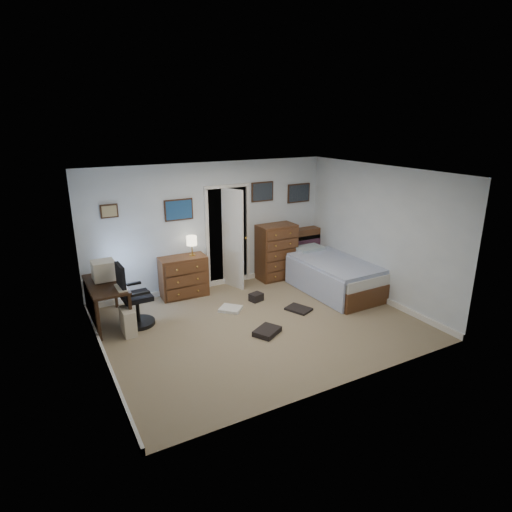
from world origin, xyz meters
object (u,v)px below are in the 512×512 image
Objects in this scene: office_chair at (133,302)px; bed at (332,274)px; computer_desk at (101,294)px; tall_dresser at (276,252)px; low_dresser at (183,276)px.

bed is (3.83, -0.32, -0.09)m from office_chair.
computer_desk is at bearing 143.03° from office_chair.
computer_desk is 0.55m from office_chair.
tall_dresser is at bearing 118.17° from bed.
computer_desk is 1.05× the size of tall_dresser.
low_dresser is (1.59, 0.50, -0.15)m from computer_desk.
tall_dresser is (2.06, -0.02, 0.20)m from low_dresser.
computer_desk reaches higher than bed.
computer_desk is at bearing 170.59° from bed.
office_chair reaches higher than bed.
office_chair is 3.31m from tall_dresser.
bed is (2.68, -1.13, -0.06)m from low_dresser.
tall_dresser is (3.21, 0.78, 0.17)m from office_chair.
bed is (4.27, -0.63, -0.22)m from computer_desk.
low_dresser is 2.91m from bed.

